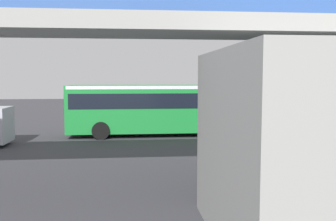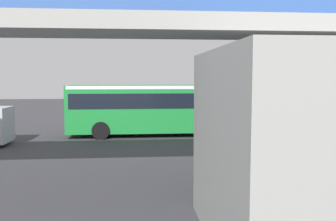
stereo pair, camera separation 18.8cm
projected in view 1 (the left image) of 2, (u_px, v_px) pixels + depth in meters
ground at (151, 132)px, 24.50m from camera, size 80.00×80.00×0.00m
city_bus at (162, 105)px, 23.14m from camera, size 11.54×2.85×3.15m
bicycle_blue at (306, 129)px, 23.33m from camera, size 1.77×0.44×0.96m
bicycle_black at (319, 133)px, 21.75m from camera, size 1.77×0.44×0.96m
pedestrian at (287, 123)px, 22.51m from camera, size 0.38×0.38×1.79m
traffic_sign at (242, 99)px, 29.30m from camera, size 0.08×0.60×2.80m
lane_dash_leftmost at (202, 126)px, 27.77m from camera, size 2.00×0.20×0.01m
lane_dash_left at (149, 127)px, 27.38m from camera, size 2.00×0.20×0.01m
lane_dash_centre at (94, 127)px, 26.98m from camera, size 2.00×0.20×0.01m
pedestrian_overpass at (173, 40)px, 11.28m from camera, size 25.83×2.60×6.51m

